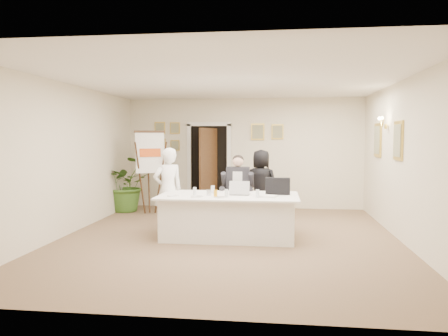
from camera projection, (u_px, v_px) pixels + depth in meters
name	position (u px, v px, depth m)	size (l,w,h in m)	color
floor	(229.00, 238.00, 7.81)	(7.00, 7.00, 0.00)	brown
ceiling	(229.00, 80.00, 7.62)	(6.00, 7.00, 0.02)	white
wall_back	(244.00, 153.00, 11.18)	(6.00, 0.10, 2.80)	white
wall_front	(188.00, 179.00, 4.25)	(6.00, 0.10, 2.80)	white
wall_left	(68.00, 159.00, 8.08)	(0.10, 7.00, 2.80)	white
wall_right	(405.00, 162.00, 7.35)	(0.10, 7.00, 2.80)	white
doorway	(209.00, 167.00, 11.13)	(1.14, 0.86, 2.20)	black
pictures_back_wall	(213.00, 136.00, 11.22)	(3.40, 0.06, 0.80)	gold
pictures_right_wall	(387.00, 140.00, 8.51)	(0.06, 2.20, 0.80)	gold
wall_sconce	(383.00, 122.00, 8.50)	(0.20, 0.30, 0.24)	gold
conference_table	(229.00, 216.00, 7.85)	(2.48, 1.33, 0.78)	white
seated_man	(238.00, 190.00, 8.80)	(0.63, 0.67, 1.47)	black
flip_chart	(150.00, 177.00, 10.23)	(0.69, 0.55, 1.92)	#331910
standing_man	(168.00, 190.00, 8.40)	(0.59, 0.38, 1.61)	white
standing_woman	(261.00, 184.00, 9.68)	(0.75, 0.49, 1.54)	black
potted_palm	(127.00, 184.00, 10.67)	(1.21, 1.05, 1.34)	#396321
laptop	(240.00, 187.00, 7.87)	(0.36, 0.37, 0.28)	#B7BABC
laptop_bag	(278.00, 186.00, 7.85)	(0.44, 0.12, 0.31)	black
paper_stack	(267.00, 196.00, 7.54)	(0.32, 0.22, 0.03)	white
plate_left	(173.00, 196.00, 7.65)	(0.21, 0.21, 0.01)	white
plate_mid	(197.00, 197.00, 7.55)	(0.22, 0.22, 0.01)	white
plate_near	(220.00, 197.00, 7.47)	(0.22, 0.22, 0.01)	white
glass_a	(195.00, 191.00, 7.81)	(0.06, 0.06, 0.14)	silver
glass_b	(226.00, 193.00, 7.51)	(0.06, 0.06, 0.14)	silver
glass_c	(258.00, 193.00, 7.49)	(0.06, 0.06, 0.14)	silver
glass_d	(213.00, 189.00, 8.07)	(0.07, 0.07, 0.14)	silver
oj_glass	(215.00, 194.00, 7.51)	(0.06, 0.06, 0.13)	orange
steel_jug	(209.00, 192.00, 7.74)	(0.09, 0.09, 0.11)	silver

